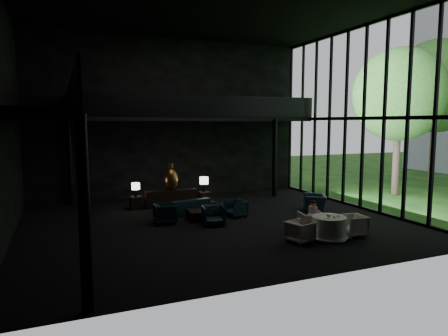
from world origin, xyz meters
name	(u,v)px	position (x,y,z in m)	size (l,w,h in m)	color
floor	(216,223)	(0.00, 0.00, 0.00)	(14.00, 12.00, 0.02)	black
ceiling	(215,6)	(0.00, 0.00, 8.00)	(14.00, 12.00, 0.02)	black
wall_back	(173,119)	(0.00, 6.00, 4.00)	(14.00, 0.04, 8.00)	black
wall_front	(308,115)	(0.00, -6.00, 4.00)	(14.00, 0.04, 8.00)	black
wall_left	(1,117)	(-7.00, 0.00, 4.00)	(0.04, 12.00, 8.00)	black
curtain_wall	(364,118)	(6.95, 0.00, 4.00)	(0.20, 12.00, 8.00)	black
mezzanine_left	(38,117)	(-6.00, 0.00, 4.00)	(2.00, 12.00, 0.25)	black
mezzanine_back	(198,119)	(1.00, 5.00, 4.00)	(12.00, 2.00, 0.25)	black
railing_left	(71,98)	(-5.00, 0.00, 4.60)	(0.06, 12.00, 1.00)	black
railing_back	(205,106)	(1.00, 4.00, 4.60)	(12.00, 0.06, 1.00)	black
column_sw	(84,215)	(-5.00, -5.70, 2.00)	(0.24, 0.24, 4.00)	black
column_nw	(70,162)	(-5.00, 5.70, 2.00)	(0.24, 0.24, 4.00)	black
column_ne	(274,158)	(4.80, 4.00, 2.00)	(0.24, 0.24, 4.00)	black
tree_near	(399,95)	(11.00, 2.00, 5.23)	(4.80, 4.80, 7.65)	#382D23
tree_far	(436,86)	(16.00, 4.00, 5.99)	(5.60, 5.60, 8.80)	#382D23
console	(171,198)	(-0.78, 3.61, 0.38)	(2.37, 0.54, 0.76)	black
bronze_urn	(171,179)	(-0.78, 3.61, 1.27)	(0.65, 0.65, 1.21)	brown
side_table_left	(136,203)	(-2.38, 3.68, 0.28)	(0.51, 0.51, 0.56)	black
table_lamp_left	(136,187)	(-2.38, 3.62, 1.00)	(0.36, 0.36, 0.61)	black
side_table_right	(205,198)	(0.82, 3.57, 0.28)	(0.52, 0.52, 0.57)	black
table_lamp_right	(204,181)	(0.82, 3.64, 1.06)	(0.41, 0.41, 0.69)	black
sofa	(188,203)	(-0.53, 1.86, 0.48)	(2.46, 0.72, 0.96)	black
lounge_armchair_west	(165,212)	(-1.80, 0.67, 0.45)	(0.88, 0.82, 0.90)	#193239
lounge_armchair_east	(236,208)	(1.13, 0.63, 0.36)	(0.71, 0.66, 0.73)	#1B3B45
lounge_armchair_south	(213,214)	(-0.21, -0.29, 0.42)	(0.81, 0.76, 0.83)	#112933
window_armchair	(315,200)	(4.79, 0.38, 0.46)	(1.04, 0.68, 0.91)	black
coffee_table	(200,215)	(-0.43, 0.65, 0.20)	(0.89, 0.89, 0.40)	black
dining_table	(329,229)	(2.70, -3.37, 0.33)	(1.28, 1.28, 0.75)	white
dining_chair_north	(311,221)	(2.61, -2.50, 0.41)	(0.80, 0.75, 0.82)	beige
dining_chair_east	(353,224)	(3.69, -3.39, 0.40)	(0.77, 0.72, 0.79)	#BDA88D
dining_chair_west	(300,231)	(1.62, -3.31, 0.37)	(0.72, 0.67, 0.74)	#C2B294
child	(313,209)	(2.77, -2.35, 0.77)	(0.31, 0.31, 0.65)	#F093CB
plate_a	(327,217)	(2.55, -3.47, 0.76)	(0.22, 0.22, 0.01)	white
plate_b	(329,214)	(2.91, -3.07, 0.76)	(0.20, 0.20, 0.01)	white
saucer	(339,216)	(2.99, -3.48, 0.76)	(0.15, 0.15, 0.01)	white
coffee_cup	(338,216)	(2.94, -3.51, 0.79)	(0.09, 0.09, 0.06)	white
cereal_bowl	(328,215)	(2.70, -3.33, 0.79)	(0.16, 0.16, 0.08)	white
cream_pot	(334,217)	(2.73, -3.58, 0.79)	(0.07, 0.07, 0.08)	#99999E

